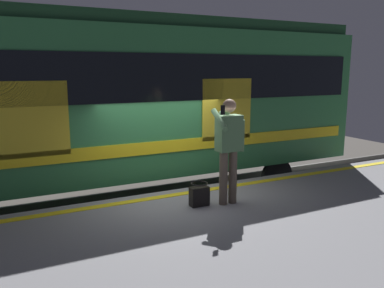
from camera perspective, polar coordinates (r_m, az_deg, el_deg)
ground_plane at (r=7.68m, az=-2.86°, el=-13.01°), size 23.74×23.74×0.00m
platform at (r=5.66m, az=7.01°, el=-17.24°), size 15.42×4.61×0.89m
safety_line at (r=7.11m, az=-1.94°, el=-7.30°), size 15.12×0.16×0.01m
track_rail_near at (r=8.68m, az=-6.10°, el=-9.62°), size 20.05×0.08×0.16m
track_rail_far at (r=9.97m, az=-9.03°, el=-6.98°), size 20.05×0.08×0.16m
train_carriage at (r=8.71m, az=-10.59°, el=6.87°), size 10.76×2.83×3.99m
passenger at (r=6.42m, az=5.33°, el=0.20°), size 0.57×0.55×1.75m
handbag at (r=6.49m, az=1.07°, el=-7.43°), size 0.31×0.29×0.39m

